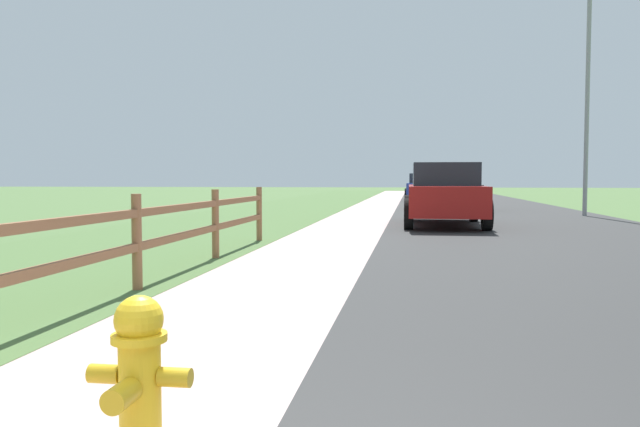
% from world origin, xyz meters
% --- Properties ---
extents(ground_plane, '(120.00, 120.00, 0.00)m').
position_xyz_m(ground_plane, '(0.00, 25.00, 0.00)').
color(ground_plane, '#4C6B39').
extents(road_asphalt, '(7.00, 66.00, 0.01)m').
position_xyz_m(road_asphalt, '(3.50, 27.00, 0.00)').
color(road_asphalt, '#2E2E2E').
rests_on(road_asphalt, ground).
extents(curb_concrete, '(6.00, 66.00, 0.01)m').
position_xyz_m(curb_concrete, '(-3.00, 27.00, 0.00)').
color(curb_concrete, '#BF9F9B').
rests_on(curb_concrete, ground).
extents(grass_verge, '(5.00, 66.00, 0.00)m').
position_xyz_m(grass_verge, '(-4.50, 27.00, 0.01)').
color(grass_verge, '#4C6B39').
rests_on(grass_verge, ground).
extents(fire_hydrant, '(0.46, 0.39, 0.72)m').
position_xyz_m(fire_hydrant, '(-0.52, 0.81, 0.38)').
color(fire_hydrant, yellow).
rests_on(fire_hydrant, ground).
extents(rail_fence, '(0.11, 11.16, 1.06)m').
position_xyz_m(rail_fence, '(-2.34, 4.74, 0.62)').
color(rail_fence, brown).
rests_on(rail_fence, ground).
extents(parked_suv_red, '(2.08, 4.98, 1.62)m').
position_xyz_m(parked_suv_red, '(1.47, 14.96, 0.83)').
color(parked_suv_red, maroon).
rests_on(parked_suv_red, ground).
extents(parked_car_black, '(2.12, 4.22, 1.51)m').
position_xyz_m(parked_car_black, '(2.23, 23.33, 0.78)').
color(parked_car_black, black).
rests_on(parked_car_black, ground).
extents(parked_car_blue, '(2.24, 5.03, 1.51)m').
position_xyz_m(parked_car_blue, '(1.35, 33.76, 0.77)').
color(parked_car_blue, navy).
rests_on(parked_car_blue, ground).
extents(parked_car_beige, '(2.13, 4.40, 1.53)m').
position_xyz_m(parked_car_beige, '(1.70, 44.61, 0.75)').
color(parked_car_beige, '#C6B793').
rests_on(parked_car_beige, ground).
extents(street_lamp, '(1.17, 0.20, 7.34)m').
position_xyz_m(street_lamp, '(6.35, 19.81, 4.29)').
color(street_lamp, gray).
rests_on(street_lamp, ground).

